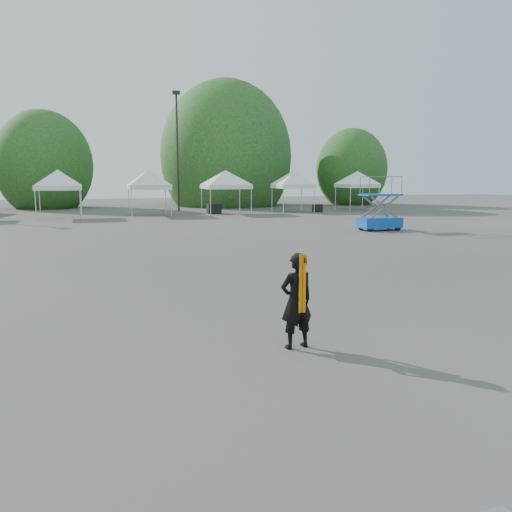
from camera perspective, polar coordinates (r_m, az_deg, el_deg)
name	(u,v)px	position (r m, az deg, el deg)	size (l,w,h in m)	color
ground	(279,302)	(11.26, 2.67, -5.32)	(120.00, 120.00, 0.00)	#474442
light_pole_east	(177,144)	(42.85, -8.98, 12.50)	(0.60, 0.25, 9.80)	black
tree_mid_w	(44,165)	(50.39, -23.06, 9.55)	(4.16, 4.16, 6.33)	#382314
tree_mid_e	(226,157)	(50.90, -3.43, 11.25)	(5.12, 5.12, 7.79)	#382314
tree_far_e	(351,169)	(53.84, 10.85, 9.69)	(3.84, 3.84, 5.84)	#382314
tent_d	(58,174)	(37.34, -21.72, 8.75)	(4.24, 4.24, 3.88)	silver
tent_e	(149,174)	(37.77, -12.17, 9.17)	(4.20, 4.20, 3.88)	silver
tent_f	(226,174)	(38.89, -3.50, 9.34)	(4.74, 4.74, 3.88)	silver
tent_g	(293,174)	(41.05, 4.25, 9.31)	(4.03, 4.03, 3.88)	silver
tent_h	(357,174)	(44.44, 11.51, 9.13)	(4.13, 4.13, 3.88)	silver
man	(296,301)	(8.16, 4.65, -5.12)	(0.63, 0.46, 1.58)	black
scissor_lift	(380,203)	(27.33, 14.01, 5.86)	(2.21, 1.13, 2.84)	#0C409D
crate_mid	(214,209)	(38.98, -4.83, 5.40)	(1.01, 0.79, 0.79)	black
crate_east	(318,208)	(41.21, 7.05, 5.45)	(0.81, 0.63, 0.63)	black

